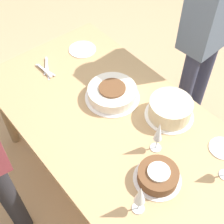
{
  "coord_description": "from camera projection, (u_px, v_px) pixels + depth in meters",
  "views": [
    {
      "loc": [
        0.9,
        -0.74,
        2.17
      ],
      "look_at": [
        0.0,
        0.0,
        0.78
      ],
      "focal_mm": 50.0,
      "sensor_mm": 36.0,
      "label": 1
    }
  ],
  "objects": [
    {
      "name": "ground_plane",
      "position": [
        112.0,
        177.0,
        2.41
      ],
      "size": [
        12.0,
        12.0,
        0.0
      ],
      "primitive_type": "plane",
      "color": "tan"
    },
    {
      "name": "dining_table",
      "position": [
        112.0,
        127.0,
        1.92
      ],
      "size": [
        1.73,
        0.96,
        0.73
      ],
      "color": "tan",
      "rests_on": "ground_plane"
    },
    {
      "name": "cake_center_white",
      "position": [
        112.0,
        93.0,
        1.93
      ],
      "size": [
        0.34,
        0.34,
        0.09
      ],
      "color": "white",
      "rests_on": "dining_table"
    },
    {
      "name": "cake_front_chocolate",
      "position": [
        158.0,
        176.0,
        1.56
      ],
      "size": [
        0.25,
        0.25,
        0.08
      ],
      "color": "white",
      "rests_on": "dining_table"
    },
    {
      "name": "cake_back_decorated",
      "position": [
        170.0,
        109.0,
        1.82
      ],
      "size": [
        0.29,
        0.29,
        0.12
      ],
      "color": "white",
      "rests_on": "dining_table"
    },
    {
      "name": "wine_glass_far",
      "position": [
        140.0,
        195.0,
        1.38
      ],
      "size": [
        0.06,
        0.06,
        0.22
      ],
      "color": "silver",
      "rests_on": "dining_table"
    },
    {
      "name": "wine_glass_extra",
      "position": [
        159.0,
        133.0,
        1.61
      ],
      "size": [
        0.06,
        0.06,
        0.22
      ],
      "color": "silver",
      "rests_on": "dining_table"
    },
    {
      "name": "dessert_plate_left",
      "position": [
        82.0,
        49.0,
        2.26
      ],
      "size": [
        0.2,
        0.2,
        0.01
      ],
      "color": "white",
      "rests_on": "dining_table"
    },
    {
      "name": "dessert_plate_right",
      "position": [
        223.0,
        148.0,
        1.71
      ],
      "size": [
        0.15,
        0.15,
        0.01
      ],
      "color": "white",
      "rests_on": "dining_table"
    },
    {
      "name": "fork_pile",
      "position": [
        46.0,
        69.0,
        2.11
      ],
      "size": [
        0.21,
        0.11,
        0.02
      ],
      "color": "silver",
      "rests_on": "dining_table"
    },
    {
      "name": "person_watching",
      "position": [
        213.0,
        16.0,
        1.99
      ],
      "size": [
        0.24,
        0.41,
        1.72
      ],
      "rotation": [
        0.0,
        0.0,
        -1.51
      ],
      "color": "#2D334C",
      "rests_on": "ground_plane"
    }
  ]
}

